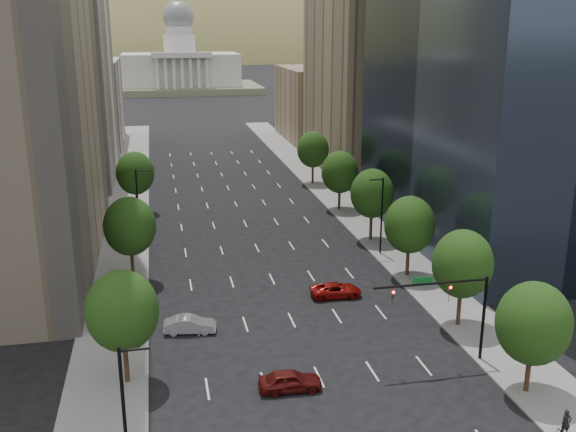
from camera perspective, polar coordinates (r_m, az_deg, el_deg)
sidewalk_left at (r=76.62m, az=-14.27°, el=-3.41°), size 6.00×200.00×0.15m
sidewalk_right at (r=80.94m, az=8.19°, el=-1.99°), size 6.00×200.00×0.15m
midrise_cream_left at (r=116.31m, az=-18.82°, el=11.66°), size 14.00×30.00×35.00m
filler_left at (r=149.76m, az=-17.06°, el=9.40°), size 14.00×26.00×18.00m
parking_tan_right at (r=118.28m, az=6.36°, el=11.25°), size 14.00×30.00×30.00m
filler_right at (r=150.59m, az=2.41°, el=9.74°), size 14.00×26.00×16.00m
tree_right_0 at (r=49.04m, az=20.58°, el=-8.75°), size 5.20×5.20×8.39m
tree_right_1 at (r=57.71m, az=14.94°, el=-4.05°), size 5.20×5.20×8.75m
tree_right_2 at (r=68.09m, az=10.53°, el=-0.76°), size 5.20×5.20×8.61m
tree_right_3 at (r=78.83m, az=7.33°, el=1.95°), size 5.20×5.20×8.89m
tree_right_4 at (r=91.92m, az=4.54°, el=3.83°), size 5.20×5.20×8.46m
tree_right_5 at (r=107.01m, az=2.18°, el=5.81°), size 5.20×5.20×8.75m
tree_left_0 at (r=48.44m, az=-14.23°, el=-8.02°), size 5.20×5.20×8.75m
tree_left_1 at (r=67.13m, az=-13.60°, el=-0.88°), size 5.20×5.20×8.97m
tree_left_2 at (r=92.37m, az=-13.16°, el=3.64°), size 5.20×5.20×8.68m
streetlight_rn at (r=74.37m, az=8.11°, el=0.21°), size 1.70×0.20×9.00m
streetlight_ls at (r=38.24m, az=-13.96°, el=-16.57°), size 1.70×0.20×9.00m
streetlight_ln at (r=79.91m, az=-12.90°, el=1.09°), size 1.70×0.20×9.00m
traffic_signal at (r=51.47m, az=14.33°, el=-7.24°), size 9.12×0.40×7.38m
capitol at (r=262.67m, az=-9.33°, el=12.50°), size 60.00×40.00×35.20m
foothills at (r=616.53m, az=-7.33°, el=10.36°), size 720.00×413.00×263.00m
car_maroon at (r=48.39m, az=0.18°, el=-14.13°), size 4.64×2.01×1.56m
car_silver at (r=57.16m, az=-8.53°, el=-9.33°), size 4.58×2.10×1.46m
car_red_far at (r=63.69m, az=4.19°, el=-6.45°), size 5.01×2.41×1.38m
cyclist at (r=46.28m, az=22.95°, el=-16.92°), size 0.73×1.78×2.31m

